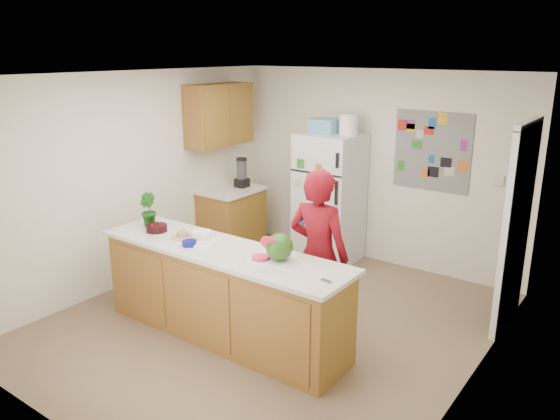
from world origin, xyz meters
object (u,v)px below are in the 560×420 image
Objects in this scene: refrigerator at (329,198)px; cherry_bowl at (157,228)px; person at (318,255)px; watermelon at (279,247)px.

refrigerator reaches higher than cherry_bowl.
watermelon is (-0.10, -0.49, 0.21)m from person.
person is 1.72m from cherry_bowl.
refrigerator is 1.00× the size of person.
person is 0.54m from watermelon.
refrigerator is at bearing 110.83° from watermelon.
watermelon is at bearing 74.41° from person.
watermelon is 1.14× the size of cherry_bowl.
person is at bearing -61.70° from refrigerator.
person is 6.87× the size of watermelon.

